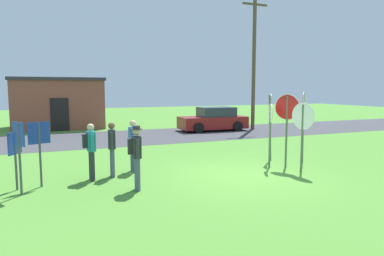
# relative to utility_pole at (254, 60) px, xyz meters

# --- Properties ---
(ground_plane) EXTENTS (80.00, 80.00, 0.00)m
(ground_plane) POSITION_rel_utility_pole_xyz_m (-7.12, -10.62, -4.53)
(ground_plane) COLOR #518E33
(street_asphalt) EXTENTS (60.00, 6.40, 0.01)m
(street_asphalt) POSITION_rel_utility_pole_xyz_m (-7.12, -0.68, -4.52)
(street_asphalt) COLOR #424247
(street_asphalt) RESTS_ON ground
(building_background) EXTENTS (5.90, 4.89, 3.42)m
(building_background) POSITION_rel_utility_pole_xyz_m (-11.92, 6.13, -2.81)
(building_background) COLOR brown
(building_background) RESTS_ON ground
(utility_pole) EXTENTS (1.80, 0.24, 8.69)m
(utility_pole) POSITION_rel_utility_pole_xyz_m (0.00, 0.00, 0.00)
(utility_pole) COLOR brown
(utility_pole) RESTS_ON ground
(parked_car_on_street) EXTENTS (4.36, 2.13, 1.51)m
(parked_car_on_street) POSITION_rel_utility_pole_xyz_m (-2.76, 0.30, -3.84)
(parked_car_on_street) COLOR maroon
(parked_car_on_street) RESTS_ON ground
(stop_sign_rear_right) EXTENTS (0.48, 0.43, 2.58)m
(stop_sign_rear_right) POSITION_rel_utility_pole_xyz_m (-4.05, -9.72, -2.82)
(stop_sign_rear_right) COLOR #51664C
(stop_sign_rear_right) RESTS_ON ground
(stop_sign_leaning_left) EXTENTS (0.29, 0.59, 2.20)m
(stop_sign_leaning_left) POSITION_rel_utility_pole_xyz_m (-5.67, -9.99, -3.05)
(stop_sign_leaning_left) COLOR #51664C
(stop_sign_leaning_left) RESTS_ON ground
(stop_sign_tallest) EXTENTS (0.45, 0.79, 2.53)m
(stop_sign_tallest) POSITION_rel_utility_pole_xyz_m (-5.15, -10.20, -2.77)
(stop_sign_tallest) COLOR #51664C
(stop_sign_tallest) RESTS_ON ground
(stop_sign_rear_left) EXTENTS (0.33, 0.55, 2.53)m
(stop_sign_rear_left) POSITION_rel_utility_pole_xyz_m (-4.98, -9.01, -2.87)
(stop_sign_rear_left) COLOR #51664C
(stop_sign_rear_left) RESTS_ON ground
(stop_sign_leaning_right) EXTENTS (0.18, 0.87, 2.27)m
(stop_sign_leaning_right) POSITION_rel_utility_pole_xyz_m (-5.11, -10.96, -2.96)
(stop_sign_leaning_right) COLOR #51664C
(stop_sign_leaning_right) RESTS_ON ground
(person_with_sunhat) EXTENTS (0.42, 0.56, 1.74)m
(person_with_sunhat) POSITION_rel_utility_pole_xyz_m (-10.55, -10.89, -3.52)
(person_with_sunhat) COLOR #4C5670
(person_with_sunhat) RESTS_ON ground
(person_in_blue) EXTENTS (0.28, 0.56, 1.69)m
(person_in_blue) POSITION_rel_utility_pole_xyz_m (-10.90, -9.21, -3.58)
(person_in_blue) COLOR #4C5670
(person_in_blue) RESTS_ON ground
(person_holding_notes) EXTENTS (0.24, 0.57, 1.69)m
(person_holding_notes) POSITION_rel_utility_pole_xyz_m (-10.14, -8.78, -3.58)
(person_holding_notes) COLOR #4C5670
(person_holding_notes) RESTS_ON ground
(person_near_signs) EXTENTS (0.36, 0.57, 1.69)m
(person_near_signs) POSITION_rel_utility_pole_xyz_m (-11.56, -9.39, -3.55)
(person_near_signs) COLOR #2D2D33
(person_near_signs) RESTS_ON ground
(info_panel_leftmost) EXTENTS (0.30, 0.54, 1.57)m
(info_panel_leftmost) POSITION_rel_utility_pole_xyz_m (-13.52, -9.67, -3.45)
(info_panel_leftmost) COLOR #4C4C51
(info_panel_leftmost) RESTS_ON ground
(info_panel_middle) EXTENTS (0.57, 0.24, 1.80)m
(info_panel_middle) POSITION_rel_utility_pole_xyz_m (-12.92, -9.57, -3.28)
(info_panel_middle) COLOR #4C4C51
(info_panel_middle) RESTS_ON ground
(info_panel_rightmost) EXTENTS (0.31, 0.54, 1.88)m
(info_panel_rightmost) POSITION_rel_utility_pole_xyz_m (-13.38, -10.22, -3.23)
(info_panel_rightmost) COLOR #4C4C51
(info_panel_rightmost) RESTS_ON ground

